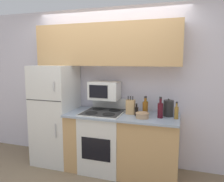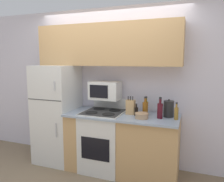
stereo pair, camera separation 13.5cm
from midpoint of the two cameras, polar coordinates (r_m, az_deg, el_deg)
ground_plane at (r=3.46m, az=-3.34°, el=-21.53°), size 12.00×12.00×0.00m
wall_back at (r=3.67m, az=0.76°, el=1.27°), size 8.00×0.05×2.55m
lower_cabinets at (r=3.44m, az=3.75°, el=-13.38°), size 1.67×0.68×0.90m
refrigerator at (r=3.81m, az=-13.13°, el=-5.79°), size 0.63×0.67×1.62m
upper_cabinets at (r=3.47m, az=-0.29°, el=11.94°), size 2.31×0.33×0.64m
stove at (r=3.51m, az=-1.05°, el=-12.49°), size 0.61×0.66×1.08m
microwave at (r=3.48m, az=-0.68°, el=0.17°), size 0.47×0.31×0.29m
knife_block at (r=3.30m, az=6.05°, el=-4.19°), size 0.13×0.10×0.27m
bowl at (r=3.10m, az=9.02°, el=-6.33°), size 0.19×0.19×0.08m
bottle_vinegar at (r=3.13m, az=17.63°, el=-5.47°), size 0.06×0.06×0.24m
bottle_olive_oil at (r=3.40m, az=10.03°, el=-4.02°), size 0.06×0.06×0.26m
bottle_soy_sauce at (r=3.21m, az=7.57°, el=-5.23°), size 0.05×0.05×0.18m
bottle_wine_red at (r=3.13m, az=13.64°, el=-4.89°), size 0.08×0.08×0.30m
bottle_whiskey at (r=3.25m, az=9.85°, el=-4.41°), size 0.08×0.08×0.28m
kettle at (r=3.25m, az=15.73°, el=-4.49°), size 0.15×0.15×0.26m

